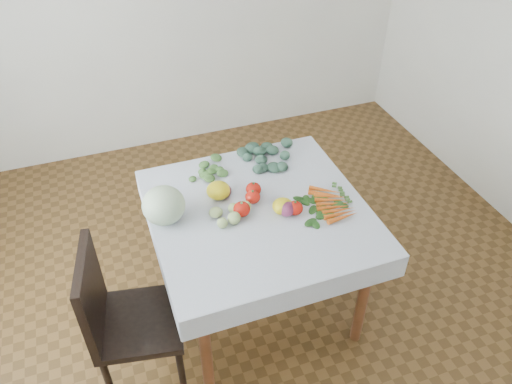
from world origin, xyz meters
TOP-DOWN VIEW (x-y plane):
  - ground at (0.00, 0.00)m, footprint 4.00×4.00m
  - table at (0.00, 0.00)m, footprint 1.00×1.00m
  - tablecloth at (0.00, 0.00)m, footprint 1.12×1.12m
  - chair at (-0.80, -0.24)m, footprint 0.48×0.48m
  - cabbage at (-0.48, 0.08)m, footprint 0.25×0.25m
  - tomato_a at (0.02, 0.13)m, footprint 0.09×0.09m
  - tomato_b at (0.17, -0.09)m, footprint 0.10×0.10m
  - tomato_c at (-0.01, 0.07)m, footprint 0.10×0.10m
  - tomato_d at (-0.10, -0.01)m, footprint 0.12×0.12m
  - heirloom_back at (-0.17, 0.17)m, footprint 0.16×0.16m
  - heirloom_front at (0.11, -0.06)m, footprint 0.14×0.14m
  - onion_a at (-0.14, 0.17)m, footprint 0.12×0.12m
  - onion_b at (0.12, -0.09)m, footprint 0.10×0.10m
  - tomatillo_cluster at (-0.14, -0.02)m, footprint 0.19×0.12m
  - carrot_bunch at (0.39, -0.11)m, footprint 0.18×0.32m
  - kale_bunch at (0.23, 0.42)m, footprint 0.35×0.30m
  - basil_bunch at (0.31, -0.11)m, footprint 0.31×0.22m
  - dill_bunch at (-0.18, 0.42)m, footprint 0.23×0.21m

SIDE VIEW (x-z plane):
  - ground at x=0.00m, z-range 0.00..0.00m
  - chair at x=-0.80m, z-range 0.07..0.98m
  - table at x=0.00m, z-range 0.28..1.03m
  - tablecloth at x=0.00m, z-range 0.75..0.76m
  - basil_bunch at x=0.31m, z-range 0.76..0.77m
  - dill_bunch at x=-0.18m, z-range 0.76..0.78m
  - carrot_bunch at x=0.39m, z-range 0.76..0.78m
  - kale_bunch at x=0.23m, z-range 0.76..0.80m
  - tomatillo_cluster at x=-0.14m, z-range 0.76..0.81m
  - tomato_c at x=-0.01m, z-range 0.76..0.83m
  - tomato_b at x=0.17m, z-range 0.76..0.83m
  - tomato_a at x=0.02m, z-range 0.76..0.83m
  - onion_a at x=-0.14m, z-range 0.76..0.83m
  - onion_b at x=0.12m, z-range 0.76..0.83m
  - tomato_d at x=-0.10m, z-range 0.76..0.83m
  - heirloom_front at x=0.11m, z-range 0.76..0.83m
  - heirloom_back at x=-0.17m, z-range 0.76..0.85m
  - cabbage at x=-0.48m, z-range 0.76..0.95m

